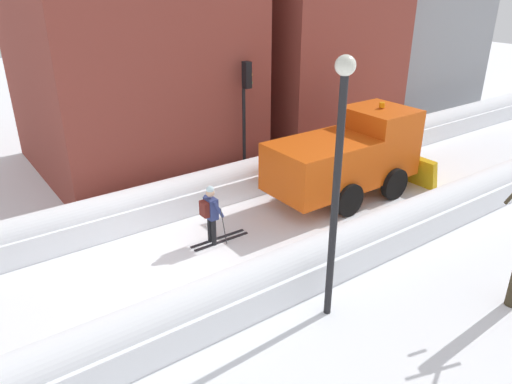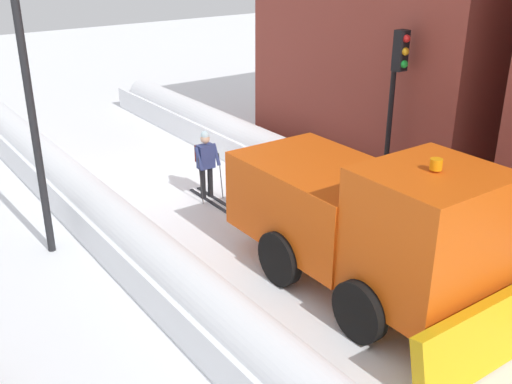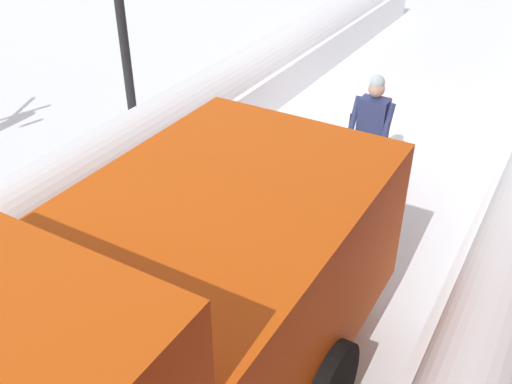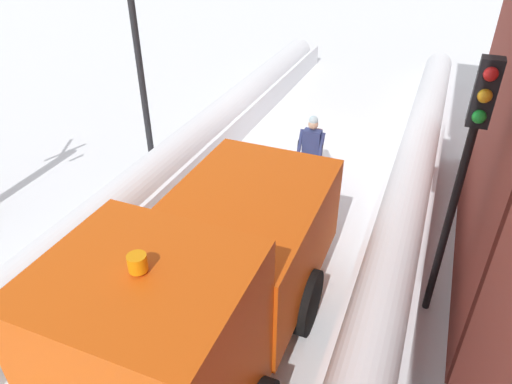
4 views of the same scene
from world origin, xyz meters
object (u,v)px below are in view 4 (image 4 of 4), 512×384
at_px(skier, 312,147).
at_px(traffic_light_pole, 468,152).
at_px(plow_truck, 209,286).
at_px(street_lamp, 134,23).

xyz_separation_m(skier, traffic_light_pole, (-3.10, 3.37, 2.10)).
distance_m(plow_truck, street_lamp, 7.03).
bearing_deg(traffic_light_pole, skier, -47.40).
xyz_separation_m(skier, street_lamp, (4.26, 0.54, 2.63)).
xyz_separation_m(plow_truck, traffic_light_pole, (-2.98, -2.23, 1.63)).
bearing_deg(plow_truck, skier, -88.83).
bearing_deg(skier, traffic_light_pole, 132.60).
height_order(plow_truck, skier, plow_truck).
height_order(plow_truck, traffic_light_pole, traffic_light_pole).
height_order(skier, street_lamp, street_lamp).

